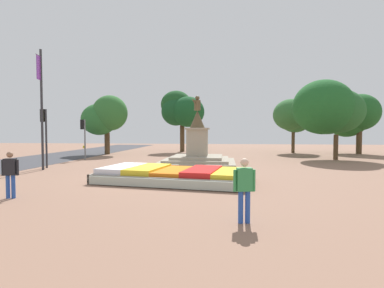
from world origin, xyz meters
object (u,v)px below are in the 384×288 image
object	(u,v)px
traffic_light_far_corner	(84,132)
pedestrian_near_planter	(10,172)
statue_monument	(197,151)
banner_pole	(41,106)
flower_planter	(173,175)
traffic_light_mid_block	(45,127)
pedestrian_with_handbag	(244,186)

from	to	relation	value
traffic_light_far_corner	pedestrian_near_planter	world-z (taller)	traffic_light_far_corner
pedestrian_near_planter	statue_monument	bearing A→B (deg)	65.56
traffic_light_far_corner	banner_pole	xyz separation A→B (m)	(0.64, -6.60, 1.57)
flower_planter	traffic_light_mid_block	world-z (taller)	traffic_light_mid_block
statue_monument	pedestrian_near_planter	xyz separation A→B (m)	(-5.45, -12.00, 0.07)
traffic_light_mid_block	banner_pole	distance (m)	1.71
traffic_light_far_corner	pedestrian_with_handbag	size ratio (longest dim) A/B	1.99
traffic_light_mid_block	traffic_light_far_corner	size ratio (longest dim) A/B	1.13
pedestrian_with_handbag	banner_pole	bearing A→B (deg)	141.02
pedestrian_near_planter	banner_pole	bearing A→B (deg)	115.63
traffic_light_far_corner	banner_pole	size ratio (longest dim) A/B	0.46
banner_pole	pedestrian_with_handbag	world-z (taller)	banner_pole
banner_pole	pedestrian_near_planter	distance (m)	8.57
traffic_light_mid_block	pedestrian_near_planter	world-z (taller)	traffic_light_mid_block
statue_monument	pedestrian_with_handbag	distance (m)	14.18
flower_planter	banner_pole	world-z (taller)	banner_pole
traffic_light_far_corner	statue_monument	bearing A→B (deg)	-11.03
flower_planter	statue_monument	distance (m)	8.08
statue_monument	banner_pole	distance (m)	10.54
statue_monument	traffic_light_far_corner	distance (m)	9.86
traffic_light_far_corner	pedestrian_with_handbag	xyz separation A→B (m)	(12.05, -15.83, -1.33)
pedestrian_with_handbag	pedestrian_near_planter	distance (m)	8.17
flower_planter	pedestrian_near_planter	bearing A→B (deg)	-142.07
statue_monument	traffic_light_far_corner	world-z (taller)	statue_monument
pedestrian_near_planter	flower_planter	bearing A→B (deg)	37.93
flower_planter	traffic_light_mid_block	xyz separation A→B (m)	(-9.06, 4.38, 2.32)
flower_planter	traffic_light_far_corner	distance (m)	13.66
statue_monument	traffic_light_mid_block	bearing A→B (deg)	-158.79
banner_pole	flower_planter	bearing A→B (deg)	-21.20
statue_monument	pedestrian_with_handbag	size ratio (longest dim) A/B	3.26
traffic_light_mid_block	banner_pole	bearing A→B (deg)	-64.47
traffic_light_far_corner	pedestrian_with_handbag	bearing A→B (deg)	-52.73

